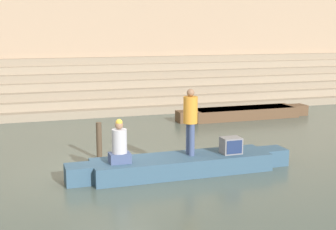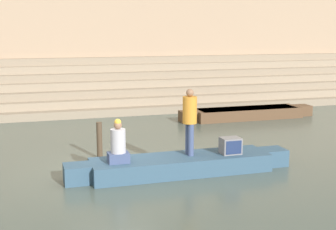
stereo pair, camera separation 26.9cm
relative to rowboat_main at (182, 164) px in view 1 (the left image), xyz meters
The scene contains 9 objects.
ground_plane 1.82m from the rowboat_main, 157.69° to the left, with size 120.00×120.00×0.00m, color #47544C.
ghat_steps 11.14m from the rowboat_main, 98.65° to the left, with size 36.00×3.90×2.39m.
back_wall 13.45m from the rowboat_main, 97.34° to the left, with size 34.20×1.28×6.73m.
rowboat_main is the anchor object (origin of this frame).
person_standing 1.27m from the rowboat_main, 20.26° to the left, with size 0.38×0.38×1.77m.
person_rowing 1.82m from the rowboat_main, behind, with size 0.53×0.41×1.12m.
tv_set 1.43m from the rowboat_main, ahead, with size 0.52×0.43×0.44m.
moored_boat_shore 8.33m from the rowboat_main, 51.60° to the left, with size 6.03×1.22×0.45m.
mooring_post 2.76m from the rowboat_main, 132.64° to the left, with size 0.16×0.16×1.10m, color #473828.
Camera 1 is at (-2.40, -11.94, 3.77)m, focal length 50.00 mm.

